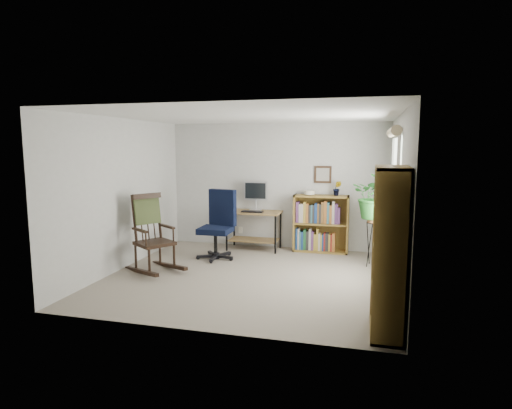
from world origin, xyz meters
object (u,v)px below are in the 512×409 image
(desk, at_px, (254,230))
(tall_bookshelf, at_px, (389,251))
(office_chair, at_px, (215,224))
(low_bookshelf, at_px, (321,224))
(rocking_chair, at_px, (154,233))

(desk, relative_size, tall_bookshelf, 0.58)
(desk, height_order, office_chair, office_chair)
(low_bookshelf, bearing_deg, rocking_chair, -141.41)
(rocking_chair, xyz_separation_m, low_bookshelf, (2.40, 1.91, -0.09))
(low_bookshelf, distance_m, tall_bookshelf, 3.52)
(desk, bearing_deg, office_chair, -118.98)
(office_chair, bearing_deg, tall_bookshelf, -27.96)
(office_chair, relative_size, tall_bookshelf, 0.70)
(office_chair, distance_m, low_bookshelf, 1.98)
(office_chair, height_order, low_bookshelf, office_chair)
(desk, relative_size, low_bookshelf, 0.96)
(tall_bookshelf, bearing_deg, rocking_chair, 157.35)
(rocking_chair, relative_size, tall_bookshelf, 0.71)
(desk, distance_m, rocking_chair, 2.14)
(office_chair, xyz_separation_m, low_bookshelf, (1.73, 0.97, -0.08))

